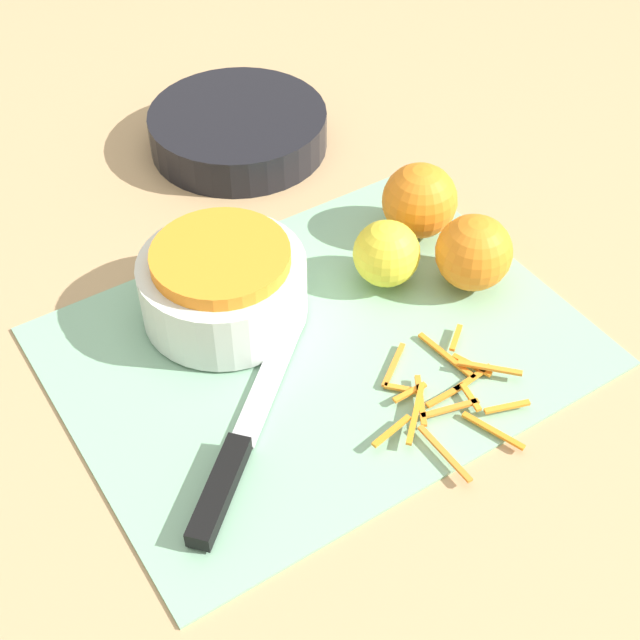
{
  "coord_description": "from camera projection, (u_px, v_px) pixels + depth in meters",
  "views": [
    {
      "loc": [
        -0.31,
        -0.47,
        0.6
      ],
      "look_at": [
        0.0,
        0.0,
        0.04
      ],
      "focal_mm": 50.0,
      "sensor_mm": 36.0,
      "label": 1
    }
  ],
  "objects": [
    {
      "name": "ground_plane",
      "position": [
        320.0,
        347.0,
        0.83
      ],
      "size": [
        4.0,
        4.0,
        0.0
      ],
      "primitive_type": "plane",
      "color": "tan"
    },
    {
      "name": "cutting_board",
      "position": [
        320.0,
        345.0,
        0.82
      ],
      "size": [
        0.47,
        0.35,
        0.01
      ],
      "color": "#84B793",
      "rests_on": "ground_plane"
    },
    {
      "name": "bowl_speckled",
      "position": [
        223.0,
        283.0,
        0.82
      ],
      "size": [
        0.16,
        0.16,
        0.08
      ],
      "color": "silver",
      "rests_on": "cutting_board"
    },
    {
      "name": "bowl_dark",
      "position": [
        238.0,
        130.0,
        1.04
      ],
      "size": [
        0.21,
        0.21,
        0.05
      ],
      "color": "black",
      "rests_on": "ground_plane"
    },
    {
      "name": "knife",
      "position": [
        233.0,
        460.0,
        0.72
      ],
      "size": [
        0.2,
        0.19,
        0.02
      ],
      "rotation": [
        0.0,
        0.0,
        0.73
      ],
      "color": "black",
      "rests_on": "cutting_board"
    },
    {
      "name": "orange_left",
      "position": [
        420.0,
        201.0,
        0.91
      ],
      "size": [
        0.08,
        0.08,
        0.08
      ],
      "color": "orange",
      "rests_on": "cutting_board"
    },
    {
      "name": "orange_right",
      "position": [
        474.0,
        253.0,
        0.85
      ],
      "size": [
        0.07,
        0.07,
        0.07
      ],
      "color": "orange",
      "rests_on": "cutting_board"
    },
    {
      "name": "lemon",
      "position": [
        387.0,
        254.0,
        0.86
      ],
      "size": [
        0.07,
        0.07,
        0.07
      ],
      "color": "yellow",
      "rests_on": "cutting_board"
    },
    {
      "name": "peel_pile",
      "position": [
        446.0,
        394.0,
        0.77
      ],
      "size": [
        0.16,
        0.15,
        0.01
      ],
      "color": "orange",
      "rests_on": "cutting_board"
    }
  ]
}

